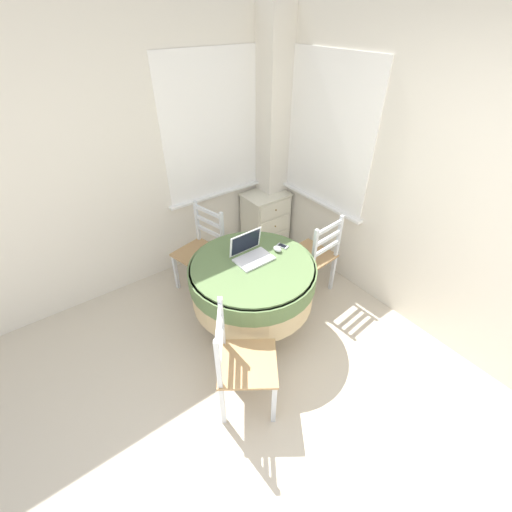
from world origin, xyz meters
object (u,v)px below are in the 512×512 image
(round_dining_table, at_px, (252,280))
(computer_mouse, at_px, (277,249))
(laptop, at_px, (251,253))
(dining_chair_camera_near, at_px, (241,363))
(cell_phone, at_px, (282,246))
(dining_chair_near_right_window, at_px, (313,257))
(corner_cabinet, at_px, (265,219))
(dining_chair_near_back_window, at_px, (202,251))

(round_dining_table, bearing_deg, computer_mouse, 4.32)
(laptop, height_order, dining_chair_camera_near, laptop)
(computer_mouse, distance_m, cell_phone, 0.09)
(laptop, relative_size, dining_chair_near_right_window, 0.36)
(round_dining_table, relative_size, corner_cabinet, 1.61)
(round_dining_table, bearing_deg, corner_cabinet, 47.45)
(computer_mouse, bearing_deg, cell_phone, 18.60)
(dining_chair_camera_near, bearing_deg, laptop, 49.52)
(dining_chair_near_right_window, bearing_deg, dining_chair_near_back_window, 138.88)
(dining_chair_camera_near, bearing_deg, round_dining_table, 48.15)
(dining_chair_near_back_window, distance_m, dining_chair_near_right_window, 1.15)
(dining_chair_near_back_window, xyz_separation_m, dining_chair_near_right_window, (0.87, -0.76, 0.00))
(computer_mouse, xyz_separation_m, dining_chair_camera_near, (-0.82, -0.61, -0.30))
(round_dining_table, height_order, cell_phone, cell_phone)
(computer_mouse, bearing_deg, laptop, 166.46)
(laptop, xyz_separation_m, cell_phone, (0.33, -0.03, -0.04))
(dining_chair_near_right_window, distance_m, dining_chair_camera_near, 1.45)
(laptop, xyz_separation_m, corner_cabinet, (0.92, 0.97, -0.43))
(dining_chair_near_right_window, bearing_deg, round_dining_table, -178.00)
(dining_chair_near_back_window, distance_m, dining_chair_camera_near, 1.44)
(computer_mouse, bearing_deg, round_dining_table, -175.68)
(round_dining_table, distance_m, corner_cabinet, 1.44)
(cell_phone, bearing_deg, computer_mouse, -161.40)
(dining_chair_camera_near, height_order, corner_cabinet, dining_chair_camera_near)
(computer_mouse, height_order, cell_phone, computer_mouse)
(round_dining_table, xyz_separation_m, dining_chair_near_back_window, (-0.08, 0.78, -0.11))
(computer_mouse, relative_size, cell_phone, 0.77)
(dining_chair_near_back_window, bearing_deg, dining_chair_camera_near, -107.91)
(dining_chair_near_right_window, distance_m, corner_cabinet, 1.04)
(round_dining_table, bearing_deg, dining_chair_near_right_window, 2.00)
(laptop, distance_m, cell_phone, 0.34)
(dining_chair_near_back_window, bearing_deg, round_dining_table, -84.01)
(laptop, distance_m, corner_cabinet, 1.40)
(dining_chair_near_back_window, xyz_separation_m, corner_cabinet, (1.04, 0.27, -0.10))
(dining_chair_near_right_window, relative_size, dining_chair_camera_near, 1.00)
(computer_mouse, distance_m, dining_chair_camera_near, 1.06)
(dining_chair_camera_near, relative_size, corner_cabinet, 1.33)
(computer_mouse, relative_size, corner_cabinet, 0.13)
(round_dining_table, xyz_separation_m, laptop, (0.04, 0.08, 0.22))
(round_dining_table, bearing_deg, dining_chair_near_back_window, 95.99)
(computer_mouse, height_order, dining_chair_near_right_window, dining_chair_near_right_window)
(round_dining_table, bearing_deg, laptop, 61.17)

